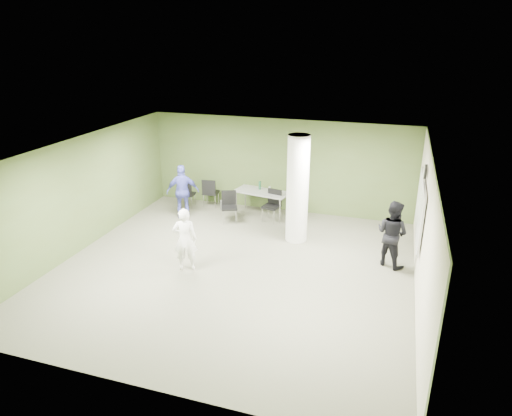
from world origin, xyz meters
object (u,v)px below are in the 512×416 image
(folding_table, at_px, (262,193))
(man_blue, at_px, (183,192))
(chair_back_left, at_px, (187,193))
(woman_white, at_px, (185,239))
(man_black, at_px, (392,234))

(folding_table, relative_size, man_blue, 1.06)
(chair_back_left, xyz_separation_m, woman_white, (1.72, -3.65, 0.26))
(man_black, xyz_separation_m, man_blue, (-5.91, 1.24, 0.00))
(chair_back_left, distance_m, man_black, 6.50)
(chair_back_left, distance_m, man_blue, 0.88)
(chair_back_left, height_order, woman_white, woman_white)
(folding_table, distance_m, man_black, 4.30)
(man_black, distance_m, man_blue, 6.04)
(folding_table, bearing_deg, chair_back_left, -168.41)
(folding_table, xyz_separation_m, man_blue, (-2.15, -0.84, 0.09))
(folding_table, xyz_separation_m, woman_white, (-0.69, -3.72, 0.04))
(folding_table, bearing_deg, woman_white, -90.55)
(folding_table, xyz_separation_m, chair_back_left, (-2.41, -0.07, -0.22))
(folding_table, distance_m, chair_back_left, 2.42)
(chair_back_left, bearing_deg, woman_white, 108.23)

